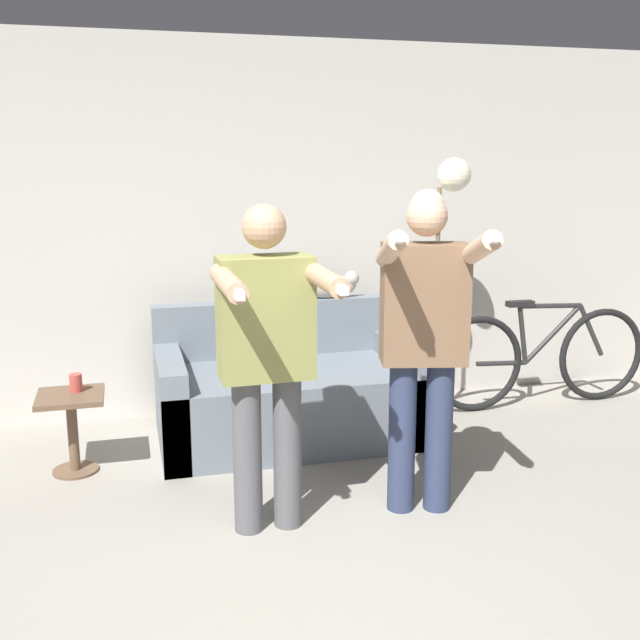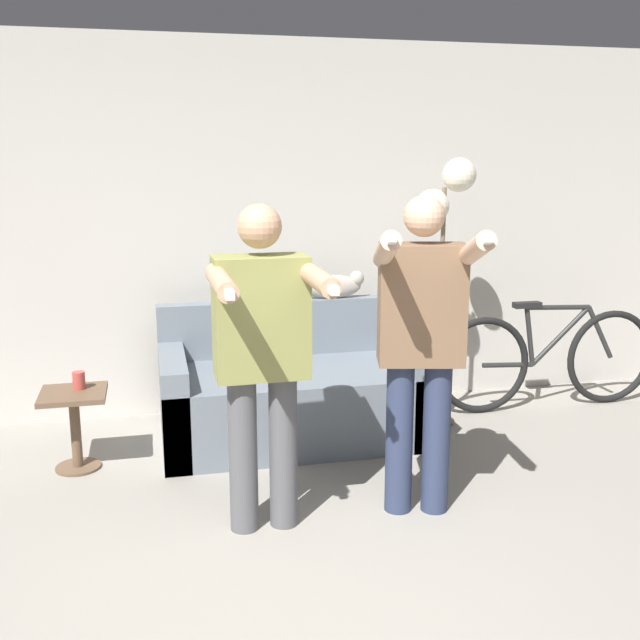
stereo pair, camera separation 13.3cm
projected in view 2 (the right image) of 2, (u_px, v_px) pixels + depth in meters
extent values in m
cube|color=beige|center=(227.00, 231.00, 5.22)|extent=(10.00, 0.05, 2.60)
cube|color=slate|center=(292.00, 403.00, 4.86)|extent=(1.67, 0.92, 0.47)
cube|color=slate|center=(281.00, 327.00, 5.14)|extent=(1.67, 0.14, 0.38)
cube|color=slate|center=(174.00, 402.00, 4.68)|extent=(0.16, 0.92, 0.61)
cube|color=slate|center=(403.00, 385.00, 5.01)|extent=(0.16, 0.92, 0.61)
cylinder|color=#56565B|center=(243.00, 455.00, 3.64)|extent=(0.14, 0.14, 0.78)
cylinder|color=#56565B|center=(283.00, 451.00, 3.68)|extent=(0.14, 0.14, 0.78)
cube|color=#8C8E4C|center=(261.00, 317.00, 3.51)|extent=(0.45, 0.23, 0.58)
sphere|color=tan|center=(259.00, 226.00, 3.42)|extent=(0.21, 0.21, 0.21)
cylinder|color=tan|center=(221.00, 282.00, 3.18)|extent=(0.10, 0.50, 0.10)
cube|color=white|center=(229.00, 293.00, 2.95)|extent=(0.04, 0.12, 0.04)
cylinder|color=tan|center=(317.00, 278.00, 3.28)|extent=(0.10, 0.50, 0.10)
cube|color=white|center=(332.00, 289.00, 3.04)|extent=(0.04, 0.12, 0.04)
cylinder|color=#2D3856|center=(399.00, 438.00, 3.83)|extent=(0.14, 0.14, 0.80)
cylinder|color=#2D3856|center=(436.00, 438.00, 3.83)|extent=(0.14, 0.14, 0.80)
cube|color=brown|center=(422.00, 304.00, 3.68)|extent=(0.46, 0.31, 0.60)
sphere|color=#D8AD8C|center=(424.00, 216.00, 3.59)|extent=(0.20, 0.20, 0.20)
cylinder|color=#D8AD8C|center=(386.00, 250.00, 3.39)|extent=(0.20, 0.51, 0.23)
cube|color=white|center=(391.00, 240.00, 3.14)|extent=(0.06, 0.13, 0.07)
cylinder|color=#D8AD8C|center=(475.00, 250.00, 3.39)|extent=(0.20, 0.51, 0.23)
cube|color=white|center=(487.00, 240.00, 3.14)|extent=(0.06, 0.13, 0.07)
ellipsoid|color=#B7AD9E|center=(334.00, 287.00, 5.17)|extent=(0.39, 0.12, 0.16)
sphere|color=#B7AD9E|center=(357.00, 278.00, 5.19)|extent=(0.10, 0.10, 0.10)
ellipsoid|color=#B7AD9E|center=(304.00, 295.00, 5.15)|extent=(0.22, 0.04, 0.04)
cone|color=#B7AD9E|center=(355.00, 273.00, 5.16)|extent=(0.03, 0.03, 0.03)
cone|color=#B7AD9E|center=(354.00, 273.00, 5.20)|extent=(0.03, 0.03, 0.03)
cylinder|color=#756047|center=(436.00, 421.00, 5.20)|extent=(0.25, 0.25, 0.02)
cylinder|color=#756047|center=(440.00, 309.00, 5.03)|extent=(0.03, 0.03, 1.61)
sphere|color=white|center=(459.00, 175.00, 4.86)|extent=(0.22, 0.22, 0.22)
sphere|color=white|center=(432.00, 206.00, 4.87)|extent=(0.22, 0.22, 0.22)
cylinder|color=brown|center=(78.00, 467.00, 4.43)|extent=(0.26, 0.26, 0.02)
cylinder|color=brown|center=(76.00, 433.00, 4.39)|extent=(0.06, 0.06, 0.44)
cube|color=brown|center=(73.00, 394.00, 4.34)|extent=(0.37, 0.37, 0.03)
cylinder|color=#B7473D|center=(79.00, 380.00, 4.38)|extent=(0.07, 0.07, 0.10)
torus|color=black|center=(610.00, 357.00, 5.55)|extent=(0.71, 0.05, 0.71)
torus|color=black|center=(483.00, 365.00, 5.33)|extent=(0.71, 0.05, 0.71)
cylinder|color=#282828|center=(561.00, 336.00, 5.42)|extent=(0.45, 0.04, 0.43)
cylinder|color=#282828|center=(530.00, 336.00, 5.36)|extent=(0.11, 0.04, 0.43)
cylinder|color=#282828|center=(558.00, 307.00, 5.36)|extent=(0.49, 0.04, 0.05)
cylinder|color=#282828|center=(508.00, 365.00, 5.37)|extent=(0.39, 0.04, 0.05)
cylinder|color=#282828|center=(600.00, 332.00, 5.48)|extent=(0.24, 0.04, 0.41)
cube|color=black|center=(527.00, 305.00, 5.30)|extent=(0.20, 0.07, 0.04)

